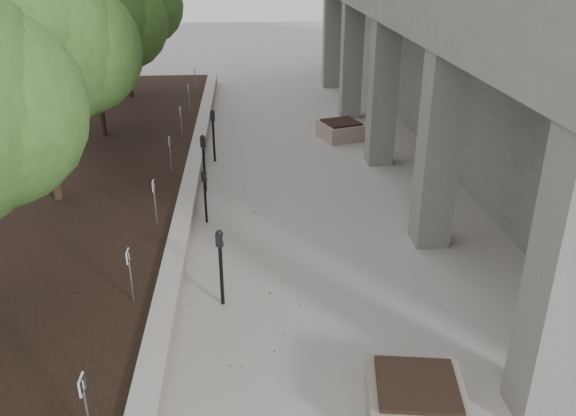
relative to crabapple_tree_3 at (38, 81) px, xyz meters
name	(u,v)px	position (x,y,z in m)	size (l,w,h in m)	color
retaining_wall	(191,185)	(2.97, 1.00, -2.87)	(0.39, 26.00, 0.50)	tan
planting_bed	(43,191)	(-0.70, 1.00, -2.92)	(7.00, 26.00, 0.40)	black
crabapple_tree_3	(38,81)	(0.00, 0.00, 0.00)	(4.60, 4.00, 5.44)	#346125
crabapple_tree_4	(92,45)	(0.00, 5.00, 0.00)	(4.60, 4.00, 5.44)	#346125
crabapple_tree_5	(123,24)	(0.00, 10.00, 0.00)	(4.60, 4.00, 5.44)	#346125
parking_sign_2	(86,410)	(2.45, -7.50, -2.24)	(0.04, 0.22, 0.96)	black
parking_sign_3	(130,276)	(2.45, -4.50, -2.24)	(0.04, 0.22, 0.96)	black
parking_sign_4	(155,202)	(2.45, -1.50, -2.24)	(0.04, 0.22, 0.96)	black
parking_sign_5	(171,155)	(2.45, 1.50, -2.24)	(0.04, 0.22, 0.96)	black
parking_sign_6	(181,123)	(2.45, 4.50, -2.24)	(0.04, 0.22, 0.96)	black
parking_sign_7	(189,99)	(2.45, 7.50, -2.24)	(0.04, 0.22, 0.96)	black
parking_sign_8	(195,81)	(2.45, 10.50, -2.24)	(0.04, 0.22, 0.96)	black
parking_meter_2	(221,268)	(3.89, -4.07, -2.39)	(0.14, 0.10, 1.45)	black
parking_meter_3	(205,197)	(3.44, -0.71, -2.48)	(0.13, 0.09, 1.27)	black
parking_meter_4	(204,163)	(3.31, 1.19, -2.37)	(0.15, 0.11, 1.50)	black
parking_meter_5	(214,136)	(3.46, 3.43, -2.35)	(0.15, 0.11, 1.54)	black
planter_front	(415,400)	(6.52, -7.00, -2.83)	(1.25, 1.25, 0.59)	tan
planter_back	(341,130)	(7.47, 5.35, -2.83)	(1.23, 1.23, 0.57)	tan
berry_scatter	(266,271)	(4.70, -3.00, -3.11)	(3.30, 14.10, 0.02)	maroon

